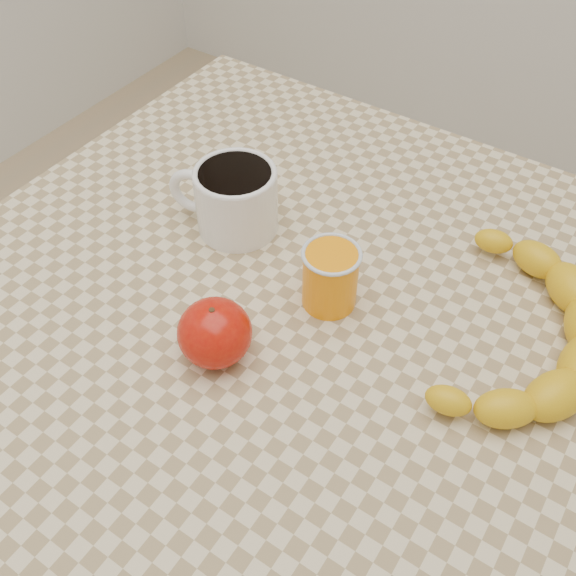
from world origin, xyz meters
The scene contains 6 objects.
ground centered at (0.00, 0.00, 0.00)m, with size 3.00×3.00×0.00m, color tan.
table centered at (0.00, 0.00, 0.66)m, with size 0.80×0.80×0.75m.
coffee_mug centered at (-0.12, 0.07, 0.80)m, with size 0.15×0.12×0.08m.
orange_juice_glass centered at (0.04, 0.02, 0.79)m, with size 0.06×0.06×0.07m.
apple centered at (-0.02, -0.10, 0.78)m, with size 0.09×0.09×0.07m.
banana centered at (0.23, 0.08, 0.77)m, with size 0.22×0.32×0.05m, color gold, non-canonical shape.
Camera 1 is at (0.26, -0.39, 1.27)m, focal length 40.00 mm.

